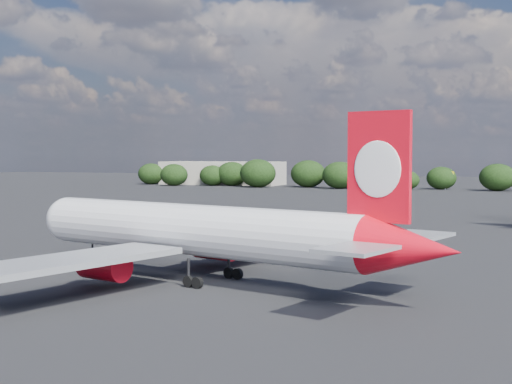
% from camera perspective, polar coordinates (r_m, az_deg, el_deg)
% --- Properties ---
extents(ground, '(500.00, 500.00, 0.00)m').
position_cam_1_polar(ground, '(103.36, 1.16, -2.92)').
color(ground, black).
rests_on(ground, ground).
extents(qantas_airliner, '(41.67, 39.94, 13.80)m').
position_cam_1_polar(qantas_airliner, '(59.88, -3.95, -3.26)').
color(qantas_airliner, white).
rests_on(qantas_airliner, ground).
extents(terminal_building, '(42.00, 16.00, 8.00)m').
position_cam_1_polar(terminal_building, '(249.62, -2.71, 1.52)').
color(terminal_building, '#A29B8C').
rests_on(terminal_building, ground).
extents(highway_sign, '(6.00, 0.30, 4.50)m').
position_cam_1_polar(highway_sign, '(219.34, 6.93, 1.06)').
color(highway_sign, '#135F23').
rests_on(highway_sign, ground).
extents(billboard_yellow, '(5.00, 0.30, 5.50)m').
position_cam_1_polar(billboard_yellow, '(220.08, 14.92, 1.18)').
color(billboard_yellow, gold).
rests_on(billboard_yellow, ground).
extents(horizon_treeline, '(202.60, 16.78, 9.23)m').
position_cam_1_polar(horizon_treeline, '(219.35, 13.16, 1.24)').
color(horizon_treeline, black).
rests_on(horizon_treeline, ground).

